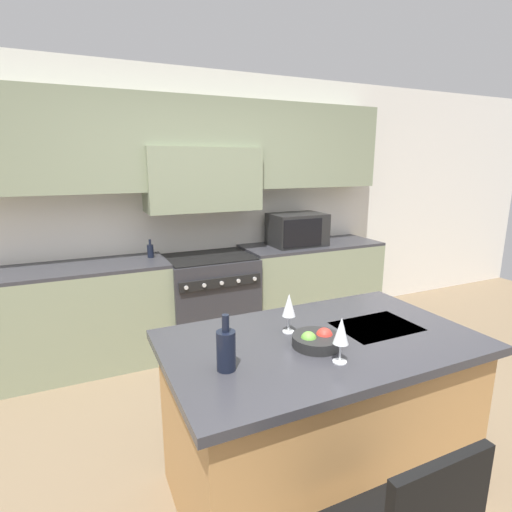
% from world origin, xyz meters
% --- Properties ---
extents(ground_plane, '(10.00, 10.00, 0.00)m').
position_xyz_m(ground_plane, '(0.00, 0.00, 0.00)').
color(ground_plane, '#7A664C').
extents(back_cabinetry, '(10.00, 0.46, 2.70)m').
position_xyz_m(back_cabinetry, '(0.00, 2.14, 1.61)').
color(back_cabinetry, silver).
rests_on(back_cabinetry, ground_plane).
extents(back_counter, '(3.94, 0.62, 0.94)m').
position_xyz_m(back_counter, '(0.00, 1.89, 0.47)').
color(back_counter, gray).
rests_on(back_counter, ground_plane).
extents(range_stove, '(0.85, 0.70, 0.92)m').
position_xyz_m(range_stove, '(0.00, 1.87, 0.46)').
color(range_stove, '#2D2D33').
rests_on(range_stove, ground_plane).
extents(microwave, '(0.58, 0.42, 0.34)m').
position_xyz_m(microwave, '(1.00, 1.89, 1.11)').
color(microwave, black).
rests_on(microwave, back_counter).
extents(kitchen_island, '(1.62, 0.97, 0.92)m').
position_xyz_m(kitchen_island, '(-0.05, -0.17, 0.46)').
color(kitchen_island, '#B7844C').
rests_on(kitchen_island, ground_plane).
extents(wine_bottle, '(0.09, 0.09, 0.26)m').
position_xyz_m(wine_bottle, '(-0.62, -0.26, 1.02)').
color(wine_bottle, black).
rests_on(wine_bottle, kitchen_island).
extents(wine_glass_near, '(0.07, 0.07, 0.22)m').
position_xyz_m(wine_glass_near, '(-0.13, -0.42, 1.07)').
color(wine_glass_near, white).
rests_on(wine_glass_near, kitchen_island).
extents(wine_glass_far, '(0.07, 0.07, 0.22)m').
position_xyz_m(wine_glass_far, '(-0.18, -0.03, 1.07)').
color(wine_glass_far, white).
rests_on(wine_glass_far, kitchen_island).
extents(fruit_bowl, '(0.24, 0.24, 0.09)m').
position_xyz_m(fruit_bowl, '(-0.13, -0.23, 0.95)').
color(fruit_bowl, black).
rests_on(fruit_bowl, kitchen_island).
extents(oil_bottle_on_counter, '(0.06, 0.06, 0.17)m').
position_xyz_m(oil_bottle_on_counter, '(-0.54, 1.97, 1.00)').
color(oil_bottle_on_counter, black).
rests_on(oil_bottle_on_counter, back_counter).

